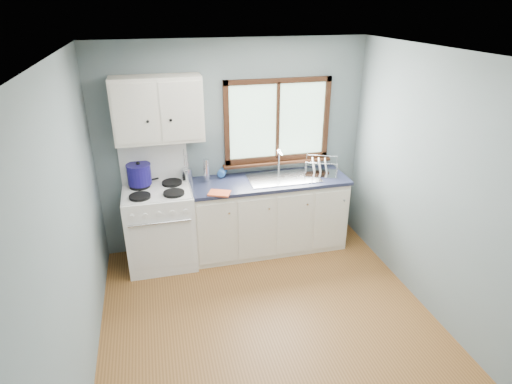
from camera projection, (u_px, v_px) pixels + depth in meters
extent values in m
cube|color=brown|center=(274.00, 332.00, 4.06)|extent=(3.20, 3.60, 0.02)
cube|color=white|center=(280.00, 55.00, 3.02)|extent=(3.20, 3.60, 0.02)
cube|color=slate|center=(234.00, 147.00, 5.14)|extent=(3.20, 0.02, 2.50)
cube|color=slate|center=(69.00, 238.00, 3.18)|extent=(0.02, 3.60, 2.50)
cube|color=slate|center=(446.00, 194.00, 3.90)|extent=(0.02, 3.60, 2.50)
cube|color=white|center=(161.00, 228.00, 4.95)|extent=(0.76, 0.65, 0.92)
cube|color=white|center=(154.00, 164.00, 4.94)|extent=(0.76, 0.05, 0.44)
cube|color=silver|center=(157.00, 191.00, 4.76)|extent=(0.72, 0.59, 0.01)
cylinder|color=black|center=(140.00, 196.00, 4.58)|extent=(0.23, 0.23, 0.03)
cylinder|color=black|center=(174.00, 193.00, 4.66)|extent=(0.23, 0.23, 0.03)
cylinder|color=black|center=(140.00, 186.00, 4.84)|extent=(0.23, 0.23, 0.03)
cylinder|color=black|center=(172.00, 183.00, 4.92)|extent=(0.23, 0.23, 0.03)
cylinder|color=silver|center=(160.00, 223.00, 4.54)|extent=(0.66, 0.02, 0.02)
cube|color=silver|center=(162.00, 246.00, 4.69)|extent=(0.66, 0.01, 0.55)
cube|color=silver|center=(268.00, 216.00, 5.27)|extent=(1.85, 0.60, 0.88)
cube|color=black|center=(268.00, 243.00, 5.45)|extent=(1.85, 0.54, 0.08)
cube|color=black|center=(269.00, 181.00, 5.08)|extent=(1.89, 0.64, 0.04)
cube|color=silver|center=(283.00, 178.00, 5.11)|extent=(0.84, 0.46, 0.01)
cube|color=silver|center=(267.00, 185.00, 5.10)|extent=(0.36, 0.40, 0.14)
cube|color=silver|center=(299.00, 182.00, 5.18)|extent=(0.36, 0.40, 0.14)
cylinder|color=silver|center=(279.00, 162.00, 5.23)|extent=(0.02, 0.02, 0.28)
cylinder|color=silver|center=(281.00, 153.00, 5.11)|extent=(0.02, 0.16, 0.02)
sphere|color=silver|center=(279.00, 151.00, 5.17)|extent=(0.04, 0.04, 0.04)
cube|color=#9EC6A8|center=(277.00, 120.00, 5.12)|extent=(1.22, 0.01, 0.92)
cube|color=#361C0F|center=(279.00, 81.00, 4.91)|extent=(1.30, 0.05, 0.06)
cube|color=#361C0F|center=(277.00, 158.00, 5.29)|extent=(1.30, 0.05, 0.06)
cube|color=#361C0F|center=(227.00, 124.00, 4.96)|extent=(0.06, 0.05, 1.00)
cube|color=#361C0F|center=(326.00, 118.00, 5.24)|extent=(0.06, 0.05, 1.00)
cube|color=#361C0F|center=(278.00, 121.00, 5.10)|extent=(0.03, 0.05, 0.92)
cube|color=#361C0F|center=(278.00, 163.00, 5.29)|extent=(1.36, 0.10, 0.03)
cube|color=silver|center=(158.00, 109.00, 4.57)|extent=(0.95, 0.32, 0.70)
cube|color=silver|center=(135.00, 114.00, 4.37)|extent=(0.44, 0.01, 0.62)
cube|color=silver|center=(182.00, 112.00, 4.47)|extent=(0.44, 0.01, 0.62)
sphere|color=black|center=(148.00, 122.00, 4.41)|extent=(0.03, 0.03, 0.03)
sphere|color=black|center=(171.00, 120.00, 4.47)|extent=(0.03, 0.03, 0.03)
cylinder|color=black|center=(140.00, 183.00, 4.83)|extent=(0.29, 0.29, 0.04)
cube|color=black|center=(153.00, 179.00, 4.92)|extent=(0.12, 0.07, 0.01)
cylinder|color=navy|center=(139.00, 175.00, 4.81)|extent=(0.33, 0.33, 0.22)
cylinder|color=navy|center=(138.00, 165.00, 4.76)|extent=(0.34, 0.34, 0.02)
sphere|color=black|center=(138.00, 163.00, 4.75)|extent=(0.05, 0.05, 0.04)
cylinder|color=silver|center=(187.00, 175.00, 5.00)|extent=(0.13, 0.13, 0.15)
cylinder|color=silver|center=(188.00, 162.00, 4.95)|extent=(0.01, 0.01, 0.23)
cylinder|color=silver|center=(184.00, 160.00, 4.94)|extent=(0.01, 0.01, 0.27)
cylinder|color=silver|center=(186.00, 164.00, 4.93)|extent=(0.01, 0.01, 0.20)
cylinder|color=silver|center=(206.00, 170.00, 4.97)|extent=(0.07, 0.07, 0.27)
imported|color=#2B5EAB|center=(221.00, 168.00, 5.05)|extent=(0.13, 0.13, 0.25)
cube|color=#DB5930|center=(219.00, 193.00, 4.70)|extent=(0.28, 0.25, 0.02)
cube|color=silver|center=(321.00, 173.00, 5.24)|extent=(0.48, 0.43, 0.01)
cylinder|color=silver|center=(305.00, 170.00, 5.10)|extent=(0.01, 0.01, 0.19)
cylinder|color=silver|center=(337.00, 172.00, 5.05)|extent=(0.01, 0.01, 0.19)
cylinder|color=silver|center=(306.00, 162.00, 5.36)|extent=(0.01, 0.01, 0.19)
cylinder|color=silver|center=(337.00, 164.00, 5.30)|extent=(0.01, 0.01, 0.19)
cylinder|color=silver|center=(321.00, 163.00, 5.04)|extent=(0.35, 0.16, 0.01)
cylinder|color=silver|center=(322.00, 156.00, 5.29)|extent=(0.35, 0.16, 0.01)
cylinder|color=white|center=(314.00, 165.00, 5.21)|extent=(0.13, 0.21, 0.20)
cylinder|color=white|center=(320.00, 166.00, 5.20)|extent=(0.13, 0.21, 0.20)
cylinder|color=white|center=(326.00, 166.00, 5.19)|extent=(0.13, 0.21, 0.20)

